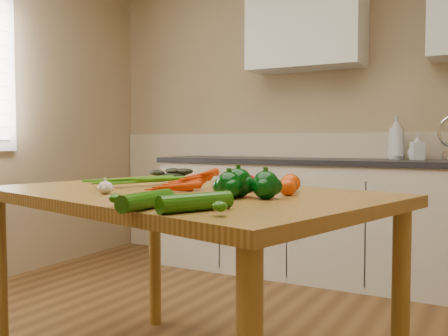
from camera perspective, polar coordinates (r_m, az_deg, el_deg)
room at (r=2.06m, az=-8.50°, el=9.10°), size 4.04×5.04×2.64m
counter_run at (r=3.84m, az=12.93°, el=-5.61°), size 2.84×0.64×1.14m
upper_cabinets at (r=3.96m, az=18.08°, el=16.34°), size 2.15×0.35×0.70m
table at (r=2.00m, az=-4.72°, el=-5.23°), size 1.75×1.35×0.83m
soap_bottle_a at (r=3.87m, az=19.08°, el=3.32°), size 0.16×0.17×0.32m
soap_bottle_b at (r=3.75m, az=21.25°, el=2.28°), size 0.11×0.11×0.19m
soap_bottle_c at (r=3.83m, az=21.08°, el=1.99°), size 0.16×0.16×0.15m
carrot_bunch at (r=2.05m, az=-5.77°, el=-1.34°), size 0.33×0.29×0.08m
leafy_greens at (r=2.46m, az=-6.46°, el=-0.24°), size 0.22×0.20×0.11m
garlic_bulb at (r=1.91m, az=-13.41°, el=-2.19°), size 0.06×0.06×0.05m
pepper_a at (r=1.75m, az=1.63°, el=-1.71°), size 0.10×0.10×0.10m
pepper_b at (r=1.70m, az=4.78°, el=-1.95°), size 0.09×0.09×0.09m
pepper_c at (r=1.70m, az=0.57°, el=-1.99°), size 0.09×0.09×0.09m
tomato_a at (r=1.93m, az=2.87°, el=-1.76°), size 0.07×0.07×0.07m
tomato_b at (r=1.94m, az=7.62°, el=-1.71°), size 0.08×0.08×0.07m
tomato_c at (r=1.81m, az=7.29°, el=-2.19°), size 0.07×0.07×0.06m
zucchini_a at (r=1.39m, az=-3.29°, el=-3.91°), size 0.14×0.23×0.05m
zucchini_b at (r=1.45m, az=-8.89°, el=-3.67°), size 0.06×0.22×0.05m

